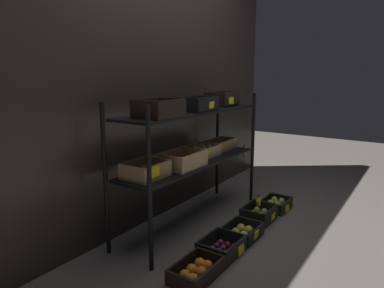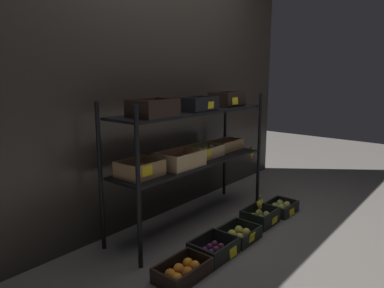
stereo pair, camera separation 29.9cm
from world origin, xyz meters
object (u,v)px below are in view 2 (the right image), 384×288
Objects in this scene: display_rack at (193,139)px; crate_ground_pear at (260,217)px; crate_ground_orange at (183,271)px; crate_ground_plum at (214,250)px; crate_ground_apple_gold at (239,234)px; crate_ground_rightmost_pear at (281,208)px; banana_bunch_loose at (260,204)px.

crate_ground_pear is at bearing -52.41° from display_rack.
crate_ground_orange is 1.14× the size of crate_ground_plum.
crate_ground_rightmost_pear reaches higher than crate_ground_apple_gold.
crate_ground_apple_gold is at bearing -176.98° from banana_bunch_loose.
crate_ground_plum is 1.07× the size of crate_ground_pear.
crate_ground_apple_gold is 0.39m from banana_bunch_loose.
crate_ground_orange is at bearing -179.95° from crate_ground_rightmost_pear.
crate_ground_rightmost_pear is at bearing -4.94° from crate_ground_pear.
banana_bunch_loose is at bearing 3.02° from crate_ground_apple_gold.
crate_ground_apple_gold is 1.02× the size of crate_ground_pear.
crate_ground_plum is 1.04× the size of crate_ground_rightmost_pear.
display_rack is 0.93m from crate_ground_pear.
crate_ground_pear is at bearing 1.50° from crate_ground_plum.
banana_bunch_loose is at bearing -53.76° from display_rack.
display_rack is at bearing 126.24° from banana_bunch_loose.
banana_bunch_loose is at bearing 1.32° from crate_ground_plum.
crate_ground_rightmost_pear is (0.73, -0.01, 0.01)m from crate_ground_apple_gold.
crate_ground_pear is (1.07, 0.03, 0.01)m from crate_ground_orange.
crate_ground_orange is 2.92× the size of banana_bunch_loose.
crate_ground_plum is at bearing -125.37° from display_rack.
crate_ground_rightmost_pear is (0.71, -0.50, -0.72)m from display_rack.
crate_ground_pear reaches higher than crate_ground_apple_gold.
crate_ground_pear reaches higher than crate_ground_rightmost_pear.
crate_ground_rightmost_pear is at bearing -0.62° from crate_ground_plum.
crate_ground_pear is (0.36, -0.47, -0.71)m from display_rack.
crate_ground_apple_gold is 2.44× the size of banana_bunch_loose.
crate_ground_pear is 0.35m from crate_ground_rightmost_pear.
crate_ground_apple_gold is at bearing -91.51° from display_rack.
crate_ground_orange reaches higher than crate_ground_apple_gold.
display_rack reaches higher than crate_ground_pear.
crate_ground_orange is 1.18× the size of crate_ground_rightmost_pear.
crate_ground_rightmost_pear is (0.35, -0.03, -0.01)m from crate_ground_pear.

